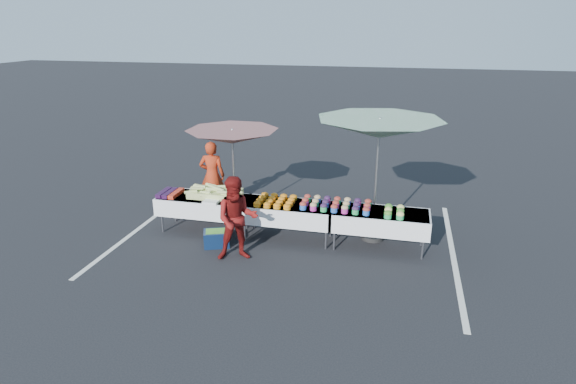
% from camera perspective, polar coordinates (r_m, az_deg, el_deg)
% --- Properties ---
extents(ground, '(80.00, 80.00, 0.00)m').
position_cam_1_polar(ground, '(9.80, 0.00, -5.52)').
color(ground, black).
extents(stripe_left, '(0.10, 5.00, 0.00)m').
position_cam_1_polar(stripe_left, '(10.94, -16.56, -3.62)').
color(stripe_left, silver).
rests_on(stripe_left, ground).
extents(stripe_right, '(0.10, 5.00, 0.00)m').
position_cam_1_polar(stripe_right, '(9.65, 18.97, -7.09)').
color(stripe_right, silver).
rests_on(stripe_right, ground).
extents(table_left, '(1.86, 0.81, 0.75)m').
position_cam_1_polar(table_left, '(10.12, -9.97, -1.43)').
color(table_left, white).
rests_on(table_left, ground).
extents(table_center, '(1.86, 0.81, 0.75)m').
position_cam_1_polar(table_center, '(9.57, 0.00, -2.35)').
color(table_center, white).
rests_on(table_center, ground).
extents(table_right, '(1.86, 0.81, 0.75)m').
position_cam_1_polar(table_right, '(9.35, 10.81, -3.27)').
color(table_right, white).
rests_on(table_right, ground).
extents(berry_punnets, '(0.40, 0.54, 0.08)m').
position_cam_1_polar(berry_punnets, '(10.29, -13.80, -0.12)').
color(berry_punnets, black).
rests_on(berry_punnets, table_left).
extents(corn_pile, '(1.16, 0.57, 0.26)m').
position_cam_1_polar(corn_pile, '(9.97, -8.62, -0.08)').
color(corn_pile, '#8DAB58').
rests_on(corn_pile, table_left).
extents(plastic_bags, '(0.30, 0.25, 0.05)m').
position_cam_1_polar(plastic_bags, '(9.68, -9.09, -1.14)').
color(plastic_bags, white).
rests_on(plastic_bags, table_left).
extents(carrot_bowls, '(0.75, 0.69, 0.11)m').
position_cam_1_polar(carrot_bowls, '(9.54, -1.47, -1.03)').
color(carrot_bowls, orange).
rests_on(carrot_bowls, table_center).
extents(potato_cups, '(1.34, 0.58, 0.16)m').
position_cam_1_polar(potato_cups, '(9.32, 5.69, -1.44)').
color(potato_cups, blue).
rests_on(potato_cups, table_right).
extents(bean_baskets, '(0.36, 0.50, 0.15)m').
position_cam_1_polar(bean_baskets, '(9.16, 12.49, -2.26)').
color(bean_baskets, green).
rests_on(bean_baskets, table_right).
extents(vendor, '(0.64, 0.47, 1.60)m').
position_cam_1_polar(vendor, '(11.24, -8.97, 1.96)').
color(vendor, '#AB2E13').
rests_on(vendor, ground).
extents(customer, '(0.92, 0.82, 1.58)m').
position_cam_1_polar(customer, '(8.74, -6.08, -3.18)').
color(customer, maroon).
rests_on(customer, ground).
extents(umbrella_left, '(2.59, 2.59, 2.03)m').
position_cam_1_polar(umbrella_left, '(10.32, -6.60, 6.46)').
color(umbrella_left, black).
rests_on(umbrella_left, ground).
extents(umbrella_right, '(2.81, 2.81, 2.48)m').
position_cam_1_polar(umbrella_right, '(9.24, 10.78, 7.31)').
color(umbrella_right, black).
rests_on(umbrella_right, ground).
extents(storage_bin, '(0.58, 0.51, 0.32)m').
position_cam_1_polar(storage_bin, '(9.54, -8.47, -5.41)').
color(storage_bin, '#0C1D3C').
rests_on(storage_bin, ground).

